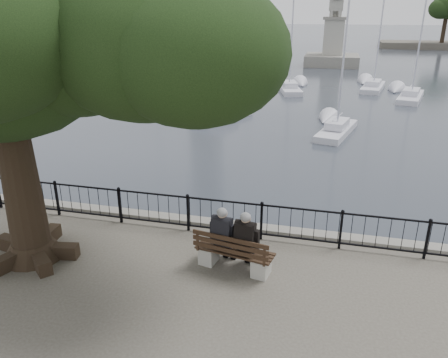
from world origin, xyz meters
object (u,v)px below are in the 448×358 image
(person_right, at_px, (247,243))
(bench, at_px, (234,256))
(person_left, at_px, (225,238))
(tree, at_px, (29,28))
(lion_monument, at_px, (333,46))

(person_right, bearing_deg, bench, -170.58)
(person_left, distance_m, tree, 6.04)
(tree, height_order, lion_monument, lion_monument)
(person_right, distance_m, lion_monument, 48.96)
(bench, height_order, person_left, person_left)
(bench, relative_size, person_left, 1.24)
(person_right, xyz_separation_m, lion_monument, (1.07, 48.94, 0.68))
(person_left, relative_size, lion_monument, 0.16)
(tree, bearing_deg, bench, 7.09)
(person_left, height_order, person_right, same)
(tree, bearing_deg, lion_monument, 83.67)
(person_right, bearing_deg, tree, -172.75)
(bench, bearing_deg, person_left, 148.67)
(bench, height_order, person_right, person_right)
(bench, height_order, tree, tree)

